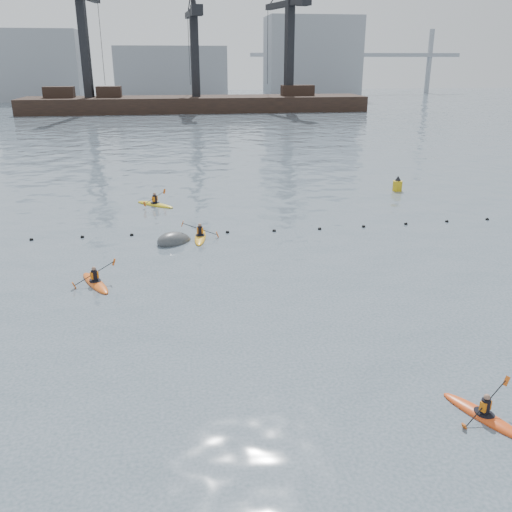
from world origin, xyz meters
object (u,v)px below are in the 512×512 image
Objects in this scene: kayaker_2 at (95,282)px; kayaker_0 at (484,415)px; nav_buoy at (397,186)px; mooring_buoy at (175,242)px; kayaker_3 at (200,236)px; kayaker_5 at (155,204)px.

kayaker_0 is at bearing -69.56° from kayaker_2.
mooring_buoy is at bearing -149.34° from nav_buoy.
kayaker_5 is (-2.98, 8.54, 0.01)m from kayaker_3.
kayaker_0 is 1.17× the size of mooring_buoy.
kayaker_3 is at bearing 86.45° from kayaker_0.
kayaker_2 is 1.27× the size of mooring_buoy.
kayaker_3 is at bearing 24.56° from kayaker_2.
nav_buoy is (18.65, 11.05, 0.44)m from mooring_buoy.
kayaker_2 is at bearing -148.39° from kayaker_5.
kayaker_0 reaches higher than kayaker_2.
nav_buoy reaches higher than kayaker_5.
nav_buoy is at bearing 37.49° from kayaker_3.
nav_buoy reaches higher than kayaker_0.
kayaker_0 is 0.94× the size of kayaker_5.
kayaker_0 is at bearing -107.47° from nav_buoy.
kayaker_2 is 0.94× the size of kayaker_3.
kayaker_3 is 1.69m from mooring_buoy.
kayaker_3 is 2.35× the size of nav_buoy.
nav_buoy is at bearing -43.48° from kayaker_5.
kayaker_0 is 0.92× the size of kayaker_2.
kayaker_2 is 28.29m from nav_buoy.
kayaker_2 is 2.22× the size of nav_buoy.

